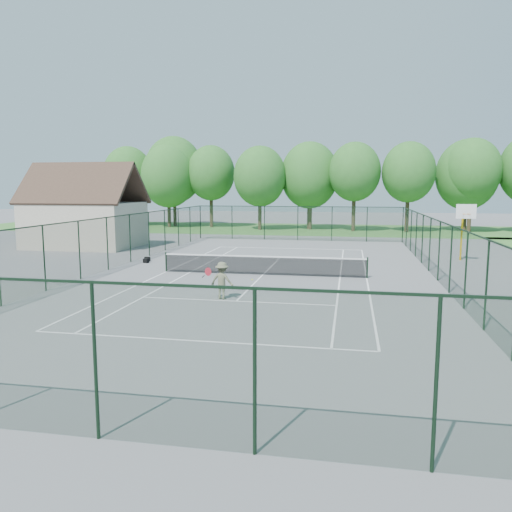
# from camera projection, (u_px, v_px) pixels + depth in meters

# --- Properties ---
(ground) EXTENTS (140.00, 140.00, 0.00)m
(ground) POSITION_uv_depth(u_px,v_px,m) (263.00, 275.00, 26.92)
(ground) COLOR slate
(ground) RESTS_ON ground
(grass_far) EXTENTS (80.00, 16.00, 0.01)m
(grass_far) POSITION_uv_depth(u_px,v_px,m) (309.00, 229.00, 56.12)
(grass_far) COLOR #468135
(grass_far) RESTS_ON ground
(court_lines) EXTENTS (11.05, 23.85, 0.01)m
(court_lines) POSITION_uv_depth(u_px,v_px,m) (263.00, 275.00, 26.92)
(court_lines) COLOR white
(court_lines) RESTS_ON ground
(tennis_net) EXTENTS (11.08, 0.08, 1.10)m
(tennis_net) POSITION_uv_depth(u_px,v_px,m) (263.00, 264.00, 26.84)
(tennis_net) COLOR black
(tennis_net) RESTS_ON ground
(fence_enclosure) EXTENTS (18.05, 36.05, 3.02)m
(fence_enclosure) POSITION_uv_depth(u_px,v_px,m) (263.00, 246.00, 26.70)
(fence_enclosure) COLOR #17331E
(fence_enclosure) RESTS_ON ground
(utility_building) EXTENTS (8.60, 6.27, 6.63)m
(utility_building) POSITION_uv_depth(u_px,v_px,m) (84.00, 207.00, 39.17)
(utility_building) COLOR beige
(utility_building) RESTS_ON ground
(tree_line_far) EXTENTS (39.40, 6.40, 9.70)m
(tree_line_far) POSITION_uv_depth(u_px,v_px,m) (309.00, 175.00, 55.30)
(tree_line_far) COLOR #403221
(tree_line_far) RESTS_ON ground
(basketball_goal) EXTENTS (1.20, 1.43, 3.65)m
(basketball_goal) POSITION_uv_depth(u_px,v_px,m) (464.00, 221.00, 31.47)
(basketball_goal) COLOR #D49F06
(basketball_goal) RESTS_ON ground
(sports_bag_a) EXTENTS (0.38, 0.26, 0.28)m
(sports_bag_a) POSITION_uv_depth(u_px,v_px,m) (147.00, 259.00, 31.82)
(sports_bag_a) COLOR black
(sports_bag_a) RESTS_ON ground
(sports_bag_b) EXTENTS (0.40, 0.32, 0.27)m
(sports_bag_b) POSITION_uv_depth(u_px,v_px,m) (146.00, 261.00, 31.12)
(sports_bag_b) COLOR black
(sports_bag_b) RESTS_ON ground
(tennis_player) EXTENTS (2.12, 0.93, 1.58)m
(tennis_player) POSITION_uv_depth(u_px,v_px,m) (222.00, 280.00, 21.03)
(tennis_player) COLOR #5E6146
(tennis_player) RESTS_ON ground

